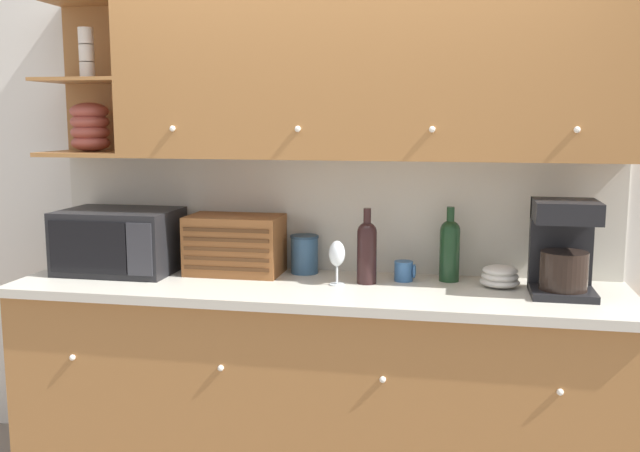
% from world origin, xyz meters
% --- Properties ---
extents(wall_back, '(5.06, 0.06, 2.60)m').
position_xyz_m(wall_back, '(0.00, 0.03, 1.30)').
color(wall_back, silver).
rests_on(wall_back, ground_plane).
extents(counter_unit, '(2.68, 0.66, 0.94)m').
position_xyz_m(counter_unit, '(-0.00, -0.32, 0.47)').
color(counter_unit, '#A36B38').
rests_on(counter_unit, ground_plane).
extents(backsplash_panel, '(2.66, 0.01, 0.54)m').
position_xyz_m(backsplash_panel, '(0.00, -0.01, 1.21)').
color(backsplash_panel, beige).
rests_on(backsplash_panel, counter_unit).
extents(upper_cabinets, '(2.66, 0.37, 0.73)m').
position_xyz_m(upper_cabinets, '(0.15, -0.17, 1.85)').
color(upper_cabinets, '#A36B38').
rests_on(upper_cabinets, backsplash_panel).
extents(microwave, '(0.53, 0.39, 0.30)m').
position_xyz_m(microwave, '(-0.96, -0.24, 1.09)').
color(microwave, black).
rests_on(microwave, counter_unit).
extents(bread_box, '(0.43, 0.26, 0.27)m').
position_xyz_m(bread_box, '(-0.41, -0.17, 1.08)').
color(bread_box, brown).
rests_on(bread_box, counter_unit).
extents(storage_canister, '(0.13, 0.13, 0.18)m').
position_xyz_m(storage_canister, '(-0.10, -0.10, 1.03)').
color(storage_canister, '#33567A').
rests_on(storage_canister, counter_unit).
extents(wine_glass, '(0.07, 0.07, 0.20)m').
position_xyz_m(wine_glass, '(0.09, -0.31, 1.07)').
color(wine_glass, silver).
rests_on(wine_glass, counter_unit).
extents(wine_bottle, '(0.09, 0.09, 0.33)m').
position_xyz_m(wine_bottle, '(0.21, -0.25, 1.09)').
color(wine_bottle, black).
rests_on(wine_bottle, counter_unit).
extents(mug, '(0.10, 0.08, 0.09)m').
position_xyz_m(mug, '(0.37, -0.17, 0.98)').
color(mug, '#38669E').
rests_on(mug, counter_unit).
extents(second_wine_bottle, '(0.09, 0.09, 0.33)m').
position_xyz_m(second_wine_bottle, '(0.57, -0.13, 1.09)').
color(second_wine_bottle, '#19381E').
rests_on(second_wine_bottle, counter_unit).
extents(bowl_stack_on_counter, '(0.17, 0.17, 0.09)m').
position_xyz_m(bowl_stack_on_counter, '(0.79, -0.21, 0.99)').
color(bowl_stack_on_counter, silver).
rests_on(bowl_stack_on_counter, counter_unit).
extents(coffee_maker, '(0.25, 0.26, 0.39)m').
position_xyz_m(coffee_maker, '(1.03, -0.29, 1.14)').
color(coffee_maker, black).
rests_on(coffee_maker, counter_unit).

